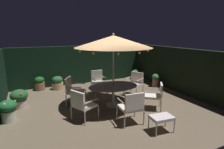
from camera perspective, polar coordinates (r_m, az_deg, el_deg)
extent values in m
cube|color=brown|center=(6.76, -1.45, -9.43)|extent=(7.43, 6.97, 0.02)
cube|color=black|center=(9.53, -9.79, 3.15)|extent=(7.43, 0.30, 1.94)
cube|color=black|center=(8.52, 20.94, 1.32)|extent=(0.30, 6.97, 1.94)
cylinder|color=#B2B6A9|center=(6.66, 0.40, -9.56)|extent=(0.56, 0.56, 0.03)
cylinder|color=#B2B6A9|center=(6.53, 0.41, -6.81)|extent=(0.09, 0.09, 0.71)
ellipsoid|color=gray|center=(6.42, 0.41, -3.71)|extent=(1.82, 1.33, 0.03)
cylinder|color=#B7AFA9|center=(6.32, 0.42, -0.29)|extent=(0.06, 0.06, 2.23)
cone|color=tan|center=(6.15, 0.44, 10.46)|extent=(2.65, 2.65, 0.41)
sphere|color=#B7AFA9|center=(6.15, 0.44, 12.72)|extent=(0.07, 0.07, 0.07)
sphere|color=#F9DB8C|center=(6.76, 9.41, 8.06)|extent=(0.08, 0.08, 0.08)
sphere|color=#F9DB8C|center=(7.21, 5.02, 8.48)|extent=(0.08, 0.08, 0.08)
sphere|color=#F9DB8C|center=(7.33, -0.48, 8.60)|extent=(0.08, 0.08, 0.08)
sphere|color=#F9DB8C|center=(7.05, -6.29, 8.35)|extent=(0.08, 0.08, 0.08)
sphere|color=#F9DB8C|center=(6.42, -10.02, 7.79)|extent=(0.08, 0.08, 0.08)
sphere|color=#F9DB8C|center=(5.81, -10.23, 7.25)|extent=(0.08, 0.08, 0.08)
sphere|color=#F9DB8C|center=(5.20, -5.95, 6.74)|extent=(0.08, 0.08, 0.08)
sphere|color=#F9DB8C|center=(5.03, 2.05, 6.59)|extent=(0.08, 0.08, 0.08)
sphere|color=#F9DB8C|center=(5.36, 8.74, 6.84)|extent=(0.08, 0.08, 0.08)
sphere|color=#F9DB8C|center=(6.14, 11.37, 7.50)|extent=(0.08, 0.08, 0.08)
cylinder|color=#B7B1A4|center=(6.22, 9.87, -9.47)|extent=(0.04, 0.04, 0.42)
cylinder|color=#B7B1A4|center=(6.71, 10.05, -7.78)|extent=(0.04, 0.04, 0.42)
cylinder|color=#B7B1A4|center=(6.24, 15.32, -9.71)|extent=(0.04, 0.04, 0.42)
cylinder|color=#B7B1A4|center=(6.73, 15.09, -8.00)|extent=(0.04, 0.04, 0.42)
cube|color=silver|center=(6.38, 12.69, -6.67)|extent=(0.77, 0.76, 0.07)
cube|color=silver|center=(6.32, 15.35, -4.68)|extent=(0.36, 0.44, 0.42)
cylinder|color=#B7B1A4|center=(6.07, 12.80, -5.66)|extent=(0.46, 0.37, 0.04)
cylinder|color=#B7B1A4|center=(6.57, 12.76, -4.21)|extent=(0.46, 0.37, 0.04)
cylinder|color=#BAAEAC|center=(7.28, 7.68, -5.95)|extent=(0.04, 0.04, 0.44)
cylinder|color=#BAAEAC|center=(7.58, 3.80, -5.08)|extent=(0.04, 0.04, 0.44)
cylinder|color=#BAAEAC|center=(7.73, 9.80, -4.89)|extent=(0.04, 0.04, 0.44)
cylinder|color=#BAAEAC|center=(8.02, 6.06, -4.11)|extent=(0.04, 0.04, 0.44)
cube|color=silver|center=(7.57, 6.88, -3.15)|extent=(0.74, 0.76, 0.07)
cube|color=silver|center=(7.72, 7.96, -0.88)|extent=(0.30, 0.54, 0.45)
cylinder|color=#BAAEAC|center=(7.36, 8.91, -1.67)|extent=(0.49, 0.26, 0.04)
cylinder|color=#BAAEAC|center=(7.66, 5.04, -0.98)|extent=(0.49, 0.26, 0.04)
cylinder|color=#BBAFA7|center=(7.63, -1.47, -4.88)|extent=(0.04, 0.04, 0.46)
cylinder|color=#BBAFA7|center=(7.43, -5.21, -5.40)|extent=(0.04, 0.04, 0.46)
cylinder|color=#BBAFA7|center=(8.10, -3.07, -3.81)|extent=(0.04, 0.04, 0.46)
cylinder|color=#BBAFA7|center=(7.93, -6.61, -4.27)|extent=(0.04, 0.04, 0.46)
cube|color=silver|center=(7.69, -4.12, -2.69)|extent=(0.52, 0.54, 0.07)
cube|color=silver|center=(7.86, -4.86, -0.33)|extent=(0.51, 0.06, 0.47)
cylinder|color=#BBAFA7|center=(7.74, -2.32, -0.97)|extent=(0.04, 0.52, 0.04)
cylinder|color=#BBAFA7|center=(7.55, -6.01, -1.39)|extent=(0.04, 0.52, 0.04)
cylinder|color=#B5B4A9|center=(7.02, -8.32, -6.73)|extent=(0.04, 0.04, 0.43)
cylinder|color=#B5B4A9|center=(6.51, -9.51, -8.35)|extent=(0.04, 0.04, 0.43)
cylinder|color=#B5B4A9|center=(7.17, -12.83, -6.47)|extent=(0.04, 0.04, 0.43)
cylinder|color=#B5B4A9|center=(6.68, -14.34, -8.03)|extent=(0.04, 0.04, 0.43)
cube|color=beige|center=(6.76, -11.35, -5.36)|extent=(0.77, 0.76, 0.07)
cube|color=beige|center=(6.76, -13.70, -3.00)|extent=(0.33, 0.49, 0.49)
cylinder|color=#B5B4A9|center=(6.94, -10.77, -2.71)|extent=(0.49, 0.32, 0.04)
cylinder|color=#B5B4A9|center=(6.43, -12.17, -4.04)|extent=(0.49, 0.32, 0.04)
cylinder|color=#BAB1A9|center=(6.04, -8.55, -10.20)|extent=(0.04, 0.04, 0.40)
cylinder|color=#BAB1A9|center=(5.64, -4.30, -11.83)|extent=(0.04, 0.04, 0.40)
cylinder|color=#BAB1A9|center=(5.72, -12.80, -11.78)|extent=(0.04, 0.04, 0.40)
cylinder|color=#BAB1A9|center=(5.29, -8.62, -13.71)|extent=(0.04, 0.04, 0.40)
cube|color=silver|center=(5.57, -8.66, -9.63)|extent=(0.75, 0.77, 0.07)
cube|color=silver|center=(5.31, -10.93, -7.76)|extent=(0.30, 0.55, 0.47)
cylinder|color=#BAB1A9|center=(5.71, -10.80, -6.87)|extent=(0.50, 0.26, 0.04)
cylinder|color=#BAB1A9|center=(5.29, -6.51, -8.38)|extent=(0.50, 0.26, 0.04)
cylinder|color=#BCB3A8|center=(5.54, 1.54, -12.15)|extent=(0.04, 0.04, 0.43)
cylinder|color=#BCB3A8|center=(5.77, 7.22, -11.17)|extent=(0.04, 0.04, 0.43)
cylinder|color=#BCB3A8|center=(5.08, 3.99, -14.64)|extent=(0.04, 0.04, 0.43)
cylinder|color=#BCB3A8|center=(5.33, 10.08, -13.40)|extent=(0.04, 0.04, 0.43)
cube|color=silver|center=(5.32, 5.78, -10.38)|extent=(0.64, 0.60, 0.07)
cube|color=silver|center=(4.99, 7.22, -8.64)|extent=(0.58, 0.11, 0.47)
cylinder|color=#BCB3A8|center=(5.11, 2.77, -8.36)|extent=(0.09, 0.54, 0.04)
cylinder|color=#BCB3A8|center=(5.36, 8.77, -7.45)|extent=(0.09, 0.54, 0.04)
cylinder|color=#BCB6A7|center=(5.13, 11.55, -15.05)|extent=(0.03, 0.03, 0.36)
cylinder|color=#BCB6A7|center=(5.41, 16.68, -13.79)|extent=(0.03, 0.03, 0.36)
cylinder|color=#BCB6A7|center=(4.86, 13.87, -16.85)|extent=(0.03, 0.03, 0.36)
cylinder|color=#BCB6A7|center=(5.15, 19.16, -15.37)|extent=(0.03, 0.03, 0.36)
cube|color=silver|center=(5.03, 15.52, -13.03)|extent=(0.62, 0.46, 0.08)
cylinder|color=#8D6546|center=(8.96, -21.91, -3.45)|extent=(0.44, 0.44, 0.36)
ellipsoid|color=#17531C|center=(8.88, -22.07, -1.61)|extent=(0.43, 0.43, 0.30)
sphere|color=red|center=(8.86, -21.07, -1.21)|extent=(0.07, 0.07, 0.07)
sphere|color=#DA3642|center=(9.01, -21.60, -1.02)|extent=(0.09, 0.09, 0.09)
sphere|color=#CE3544|center=(8.95, -22.68, -1.21)|extent=(0.08, 0.08, 0.08)
sphere|color=red|center=(8.88, -22.97, -1.27)|extent=(0.07, 0.07, 0.07)
sphere|color=red|center=(8.78, -22.55, -1.44)|extent=(0.07, 0.07, 0.07)
sphere|color=red|center=(8.75, -21.57, -1.47)|extent=(0.08, 0.08, 0.08)
cylinder|color=#AC6450|center=(10.35, 7.29, -0.60)|extent=(0.36, 0.36, 0.31)
ellipsoid|color=#377238|center=(10.30, 7.33, 0.78)|extent=(0.37, 0.37, 0.26)
sphere|color=orange|center=(10.31, 7.94, 1.27)|extent=(0.07, 0.07, 0.07)
sphere|color=orange|center=(10.42, 6.97, 1.10)|extent=(0.07, 0.07, 0.07)
sphere|color=#DD8844|center=(10.28, 6.67, 0.95)|extent=(0.07, 0.07, 0.07)
sphere|color=orange|center=(10.19, 7.08, 0.86)|extent=(0.09, 0.09, 0.09)
sphere|color=orange|center=(10.20, 7.90, 0.70)|extent=(0.09, 0.09, 0.09)
cylinder|color=beige|center=(7.22, -27.18, -8.16)|extent=(0.48, 0.48, 0.28)
ellipsoid|color=#22532A|center=(7.13, -27.43, -5.90)|extent=(0.59, 0.59, 0.41)
sphere|color=red|center=(7.16, -25.64, -5.54)|extent=(0.09, 0.09, 0.09)
sphere|color=#CE3A34|center=(7.24, -27.18, -5.13)|extent=(0.09, 0.09, 0.09)
sphere|color=#DB2C41|center=(7.28, -27.81, -5.51)|extent=(0.09, 0.09, 0.09)
sphere|color=#CB2446|center=(7.11, -28.85, -5.87)|extent=(0.08, 0.08, 0.08)
sphere|color=red|center=(6.97, -28.18, -5.54)|extent=(0.07, 0.07, 0.07)
sphere|color=red|center=(6.87, -27.00, -5.67)|extent=(0.08, 0.08, 0.08)
cylinder|color=beige|center=(6.29, -29.92, -11.26)|extent=(0.41, 0.41, 0.34)
ellipsoid|color=#1C5A2F|center=(6.17, -30.24, -8.64)|extent=(0.50, 0.50, 0.35)
sphere|color=orange|center=(6.16, -28.40, -7.42)|extent=(0.06, 0.06, 0.06)
sphere|color=orange|center=(6.28, -29.80, -7.85)|extent=(0.11, 0.11, 0.11)
sphere|color=#DF7842|center=(6.24, -30.99, -7.97)|extent=(0.10, 0.10, 0.10)
sphere|color=#EF7445|center=(6.16, -31.63, -8.14)|extent=(0.11, 0.11, 0.11)
sphere|color=orange|center=(6.01, -30.97, -8.19)|extent=(0.09, 0.09, 0.09)
sphere|color=orange|center=(6.01, -29.87, -9.08)|extent=(0.09, 0.09, 0.09)
cylinder|color=#8A664B|center=(9.04, 13.69, -2.60)|extent=(0.33, 0.33, 0.40)
ellipsoid|color=#316937|center=(8.96, 13.79, -0.71)|extent=(0.40, 0.40, 0.28)
sphere|color=silver|center=(9.04, 14.50, -0.46)|extent=(0.09, 0.09, 0.09)
sphere|color=silver|center=(9.08, 13.31, 0.01)|extent=(0.06, 0.06, 0.06)
sphere|color=beige|center=(8.88, 12.96, -0.72)|extent=(0.07, 0.07, 0.07)
sphere|color=silver|center=(8.83, 14.32, -0.82)|extent=(0.06, 0.06, 0.06)
cylinder|color=tan|center=(8.82, -16.86, -3.46)|extent=(0.52, 0.52, 0.31)
ellipsoid|color=#21592E|center=(8.75, -16.98, -1.63)|extent=(0.49, 0.49, 0.34)
sphere|color=#B33F82|center=(8.72, -16.06, -0.81)|extent=(0.07, 0.07, 0.07)
sphere|color=#C0458E|center=(8.83, -16.72, -1.03)|extent=(0.08, 0.08, 0.08)
sphere|color=#A83186|center=(8.78, -17.96, -1.50)|extent=(0.08, 0.08, 0.08)
sphere|color=#AE4079|center=(8.61, -17.82, -1.79)|extent=(0.10, 0.10, 0.10)
sphere|color=#BC4474|center=(8.56, -16.40, -1.39)|extent=(0.07, 0.07, 0.07)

